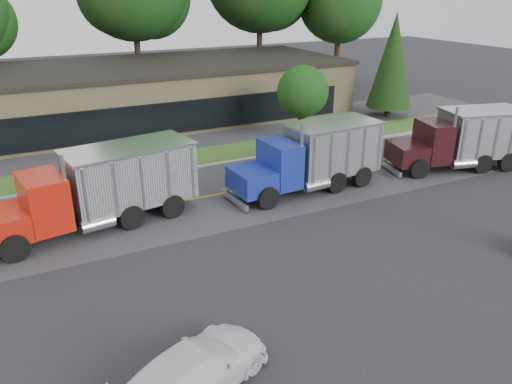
{
  "coord_description": "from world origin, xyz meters",
  "views": [
    {
      "loc": [
        -7.4,
        -12.81,
        9.89
      ],
      "look_at": [
        1.32,
        4.56,
        1.8
      ],
      "focal_mm": 35.0,
      "sensor_mm": 36.0,
      "label": 1
    }
  ],
  "objects_px": {
    "dump_truck_maroon": "(465,138)",
    "dump_truck_blue": "(314,155)",
    "dump_truck_red": "(103,186)",
    "rally_car": "(194,370)"
  },
  "relations": [
    {
      "from": "dump_truck_maroon",
      "to": "dump_truck_blue",
      "type": "bearing_deg",
      "value": 7.45
    },
    {
      "from": "dump_truck_blue",
      "to": "dump_truck_maroon",
      "type": "xyz_separation_m",
      "value": [
        9.43,
        -1.19,
        -0.0
      ]
    },
    {
      "from": "dump_truck_maroon",
      "to": "rally_car",
      "type": "height_order",
      "value": "dump_truck_maroon"
    },
    {
      "from": "rally_car",
      "to": "dump_truck_blue",
      "type": "bearing_deg",
      "value": -68.78
    },
    {
      "from": "dump_truck_blue",
      "to": "dump_truck_maroon",
      "type": "bearing_deg",
      "value": 169.71
    },
    {
      "from": "dump_truck_red",
      "to": "dump_truck_maroon",
      "type": "xyz_separation_m",
      "value": [
        19.99,
        -1.69,
        -0.01
      ]
    },
    {
      "from": "dump_truck_red",
      "to": "dump_truck_blue",
      "type": "height_order",
      "value": "same"
    },
    {
      "from": "dump_truck_red",
      "to": "rally_car",
      "type": "xyz_separation_m",
      "value": [
        0.06,
        -11.17,
        -1.14
      ]
    },
    {
      "from": "dump_truck_red",
      "to": "dump_truck_blue",
      "type": "relative_size",
      "value": 1.17
    },
    {
      "from": "dump_truck_maroon",
      "to": "rally_car",
      "type": "bearing_deg",
      "value": 40.09
    }
  ]
}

